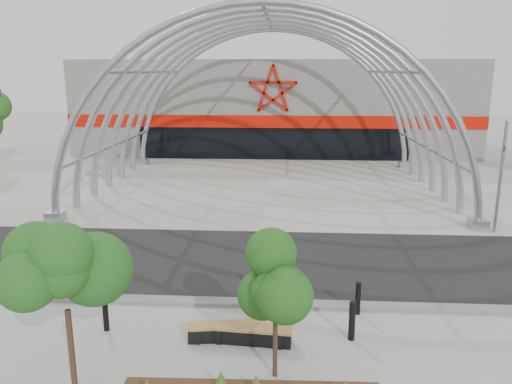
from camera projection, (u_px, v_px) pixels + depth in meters
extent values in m
plane|color=#9C9C96|center=(248.00, 301.00, 15.85)|extent=(140.00, 140.00, 0.00)
cube|color=black|center=(255.00, 260.00, 19.24)|extent=(140.00, 7.00, 0.02)
cube|color=#A6A094|center=(268.00, 188.00, 30.87)|extent=(60.00, 17.00, 0.04)
cube|color=slate|center=(248.00, 303.00, 15.59)|extent=(60.00, 0.50, 0.12)
cube|color=slate|center=(275.00, 104.00, 47.38)|extent=(34.00, 15.00, 8.00)
cube|color=black|center=(273.00, 144.00, 40.80)|extent=(22.00, 0.25, 2.60)
cube|color=red|center=(273.00, 122.00, 40.37)|extent=(34.00, 0.30, 1.00)
torus|color=#979BA0|center=(261.00, 225.00, 23.61)|extent=(20.36, 0.36, 20.36)
torus|color=#979BA0|center=(264.00, 211.00, 26.03)|extent=(20.36, 0.36, 20.36)
torus|color=#979BA0|center=(266.00, 199.00, 28.45)|extent=(20.36, 0.36, 20.36)
torus|color=#979BA0|center=(268.00, 189.00, 30.88)|extent=(20.36, 0.36, 20.36)
torus|color=#979BA0|center=(269.00, 180.00, 33.30)|extent=(20.36, 0.36, 20.36)
torus|color=#979BA0|center=(270.00, 173.00, 35.73)|extent=(20.36, 0.36, 20.36)
torus|color=#979BA0|center=(271.00, 166.00, 38.15)|extent=(20.36, 0.36, 20.36)
cylinder|color=#979BA0|center=(430.00, 149.00, 29.68)|extent=(0.20, 15.00, 0.20)
cylinder|color=#979BA0|center=(391.00, 72.00, 28.77)|extent=(0.20, 15.00, 0.20)
cylinder|color=#979BA0|center=(269.00, 19.00, 28.50)|extent=(0.20, 15.00, 0.20)
cylinder|color=#979BA0|center=(149.00, 71.00, 29.63)|extent=(0.20, 15.00, 0.20)
cylinder|color=#979BA0|center=(112.00, 146.00, 30.85)|extent=(0.20, 15.00, 0.20)
cube|color=#979BA0|center=(55.00, 216.00, 24.15)|extent=(0.80, 0.80, 0.50)
cube|color=#979BA0|center=(143.00, 162.00, 38.70)|extent=(0.80, 0.80, 0.50)
cube|color=#979BA0|center=(478.00, 224.00, 22.94)|extent=(0.80, 0.80, 0.50)
cube|color=#979BA0|center=(404.00, 164.00, 37.48)|extent=(0.80, 0.80, 0.50)
cone|color=#43671F|center=(221.00, 381.00, 11.17)|extent=(0.41, 0.41, 0.51)
cylinder|color=gray|center=(500.00, 178.00, 21.91)|extent=(0.14, 0.14, 5.03)
imported|color=black|center=(503.00, 154.00, 21.65)|extent=(0.17, 0.71, 0.14)
cylinder|color=black|center=(72.00, 354.00, 10.99)|extent=(0.13, 0.13, 2.12)
ellipsoid|color=#124816|center=(64.00, 272.00, 10.53)|extent=(1.81, 1.81, 2.31)
cylinder|color=#2D2414|center=(275.00, 343.00, 11.78)|extent=(0.12, 0.12, 1.75)
ellipsoid|color=#10430F|center=(276.00, 280.00, 11.40)|extent=(1.45, 1.45, 1.91)
cube|color=black|center=(228.00, 333.00, 13.58)|extent=(2.18, 0.74, 0.36)
cube|color=black|center=(198.00, 333.00, 13.49)|extent=(0.20, 0.49, 0.43)
cube|color=black|center=(257.00, 330.00, 13.65)|extent=(0.20, 0.49, 0.43)
cube|color=olive|center=(227.00, 325.00, 13.52)|extent=(2.24, 0.82, 0.06)
cube|color=black|center=(250.00, 336.00, 13.39)|extent=(2.24, 0.60, 0.38)
cube|color=black|center=(220.00, 333.00, 13.50)|extent=(0.17, 0.50, 0.44)
cube|color=black|center=(281.00, 337.00, 13.27)|extent=(0.17, 0.50, 0.44)
cube|color=brown|center=(250.00, 328.00, 13.33)|extent=(2.30, 0.68, 0.07)
cylinder|color=black|center=(119.00, 276.00, 16.68)|extent=(0.15, 0.15, 0.91)
cylinder|color=black|center=(106.00, 314.00, 13.96)|extent=(0.16, 0.16, 0.99)
cylinder|color=black|center=(256.00, 280.00, 16.40)|extent=(0.14, 0.14, 0.86)
cylinder|color=black|center=(352.00, 321.00, 13.46)|extent=(0.18, 0.18, 1.11)
cylinder|color=black|center=(358.00, 298.00, 14.91)|extent=(0.16, 0.16, 1.01)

